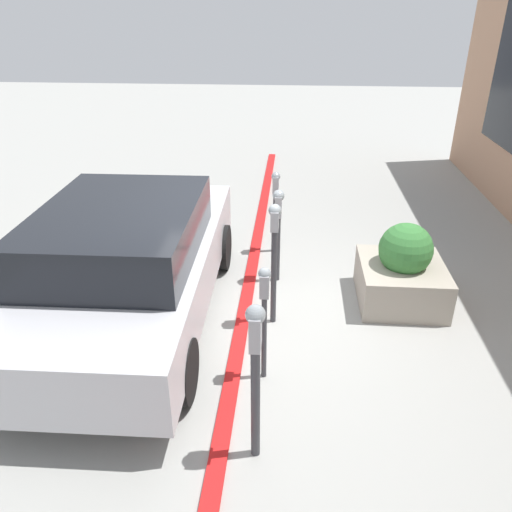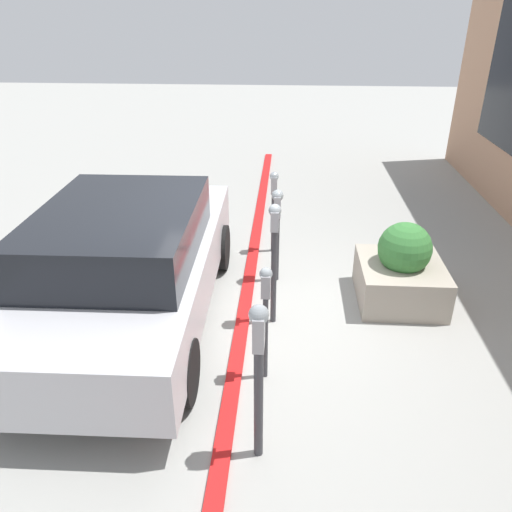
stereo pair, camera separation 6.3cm
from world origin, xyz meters
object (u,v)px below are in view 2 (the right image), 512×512
at_px(parking_meter_second, 266,302).
at_px(planter_box, 401,271).
at_px(parking_meter_middle, 274,245).
at_px(parking_meter_fourth, 277,220).
at_px(parking_meter_farthest, 274,200).
at_px(parked_car_front, 128,262).
at_px(parking_meter_nearest, 259,361).

relative_size(parking_meter_second, planter_box, 1.13).
height_order(parking_meter_middle, parking_meter_fourth, parking_meter_middle).
bearing_deg(planter_box, parking_meter_farthest, 51.28).
height_order(planter_box, parked_car_front, parked_car_front).
xyz_separation_m(parking_meter_fourth, parking_meter_farthest, (0.93, 0.07, -0.07)).
relative_size(parking_meter_nearest, parked_car_front, 0.34).
height_order(parking_meter_second, parking_meter_middle, parking_meter_middle).
relative_size(parking_meter_nearest, planter_box, 1.33).
bearing_deg(parking_meter_farthest, parking_meter_middle, -178.05).
bearing_deg(parking_meter_second, parking_meter_fourth, -1.53).
height_order(parking_meter_nearest, parking_meter_middle, parking_meter_middle).
bearing_deg(parked_car_front, planter_box, -79.32).
xyz_separation_m(parking_meter_middle, parking_meter_fourth, (1.05, -0.01, -0.12)).
bearing_deg(parking_meter_fourth, parking_meter_nearest, 178.83).
bearing_deg(parked_car_front, parking_meter_nearest, -140.99).
xyz_separation_m(parking_meter_second, parking_meter_farthest, (3.01, 0.02, -0.06)).
distance_m(parking_meter_fourth, parked_car_front, 2.06).
bearing_deg(parking_meter_farthest, planter_box, -128.72).
bearing_deg(parked_car_front, parking_meter_second, -120.78).
height_order(parking_meter_second, parking_meter_farthest, parking_meter_second).
xyz_separation_m(parking_meter_nearest, parked_car_front, (1.97, 1.65, -0.21)).
bearing_deg(parking_meter_second, parking_meter_nearest, 179.58).
height_order(parking_meter_nearest, parked_car_front, parked_car_front).
bearing_deg(parking_meter_farthest, parking_meter_second, -179.65).
xyz_separation_m(parking_meter_second, parking_meter_fourth, (2.08, -0.06, 0.00)).
relative_size(parking_meter_fourth, parked_car_front, 0.30).
height_order(parking_meter_farthest, planter_box, parking_meter_farthest).
xyz_separation_m(parking_meter_middle, parking_meter_farthest, (1.98, 0.07, -0.19)).
bearing_deg(parking_meter_nearest, planter_box, -32.45).
bearing_deg(parking_meter_fourth, parking_meter_farthest, 4.54).
xyz_separation_m(parking_meter_fourth, planter_box, (-0.43, -1.63, -0.50)).
relative_size(parking_meter_middle, parked_car_front, 0.34).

